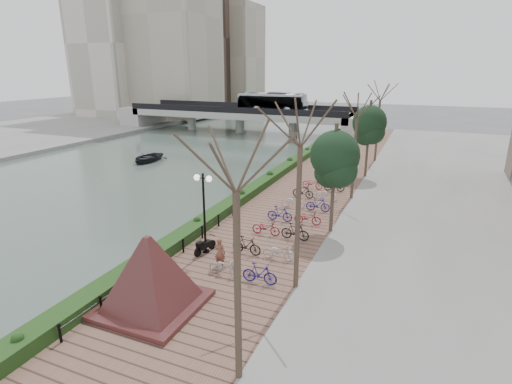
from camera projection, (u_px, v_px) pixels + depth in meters
The scene contains 14 objects.
ground at pixel (126, 281), 19.43m from camera, with size 220.00×220.00×0.00m, color #59595B.
river_water at pixel (168, 156), 47.00m from camera, with size 30.00×130.00×0.02m, color #46574D.
promenade at pixel (306, 190), 33.25m from camera, with size 8.00×75.00×0.50m, color brown.
hedge at pixel (278, 172), 36.55m from camera, with size 1.10×56.00×0.60m, color #1A3E16.
chain_fence at pixel (172, 254), 20.41m from camera, with size 0.10×14.10×0.70m.
granite_monument at pixel (150, 272), 16.01m from camera, with size 6.04×6.04×3.15m.
lamppost at pixel (204, 196), 20.49m from camera, with size 1.02×0.32×4.35m.
motorcycle at pixel (205, 245), 21.20m from camera, with size 0.43×1.38×0.86m, color black, non-canonical shape.
pedestrian at pixel (220, 253), 19.57m from camera, with size 0.57×0.37×1.56m, color brown.
bicycle_parking at pixel (293, 215), 25.40m from camera, with size 2.40×17.32×1.00m.
street_trees at pixel (346, 167), 26.51m from camera, with size 3.20×37.12×6.80m.
bridge at pixel (246, 112), 63.16m from camera, with size 36.00×10.77×6.50m.
boat at pixel (147, 158), 44.16m from camera, with size 3.19×4.46×0.92m, color black.
far_buildings at pixel (170, 39), 88.14m from camera, with size 35.00×38.00×38.00m.
Camera 1 is at (12.58, -13.41, 9.93)m, focal length 28.00 mm.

